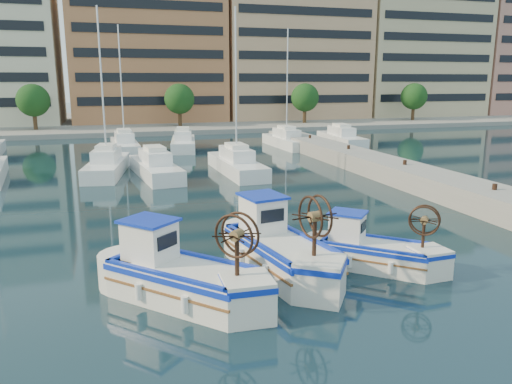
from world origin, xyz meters
TOP-DOWN VIEW (x-y plane):
  - ground at (0.00, 0.00)m, footprint 300.00×300.00m
  - quay at (13.00, 8.00)m, footprint 3.00×60.00m
  - waterfront at (9.23, 65.04)m, footprint 180.00×40.00m
  - yacht_marina at (-2.84, 27.83)m, footprint 40.72×23.43m
  - fishing_boat_a at (-3.74, 0.21)m, footprint 4.63×4.77m
  - fishing_boat_b at (-0.08, 1.55)m, footprint 2.96×5.30m
  - fishing_boat_c at (3.25, 0.96)m, footprint 3.91×3.76m

SIDE VIEW (x-z plane):
  - ground at x=0.00m, z-range 0.00..0.00m
  - yacht_marina at x=-2.84m, z-range -5.22..6.28m
  - quay at x=13.00m, z-range 0.00..1.20m
  - fishing_boat_c at x=3.25m, z-range -0.56..1.93m
  - fishing_boat_a at x=-3.74m, z-range -0.68..2.37m
  - fishing_boat_b at x=-0.08m, z-range -0.72..2.49m
  - waterfront at x=9.23m, z-range -1.70..23.90m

